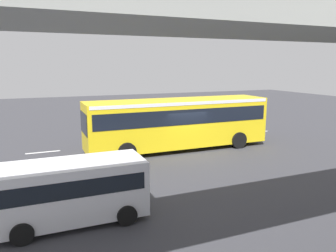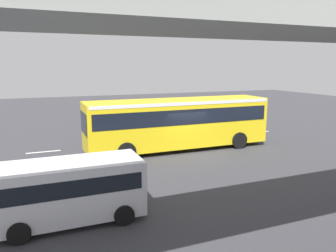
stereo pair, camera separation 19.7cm
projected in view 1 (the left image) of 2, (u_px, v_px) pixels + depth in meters
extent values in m
plane|color=#38383D|center=(184.00, 152.00, 19.79)|extent=(80.00, 80.00, 0.00)
cube|color=yellow|center=(178.00, 122.00, 20.20)|extent=(11.50, 2.55, 2.86)
cube|color=black|center=(178.00, 114.00, 20.11)|extent=(11.04, 2.59, 0.90)
cube|color=white|center=(178.00, 101.00, 19.96)|extent=(11.27, 2.58, 0.20)
cube|color=black|center=(84.00, 123.00, 17.96)|extent=(0.04, 2.24, 1.20)
cylinder|color=black|center=(127.00, 152.00, 17.88)|extent=(1.04, 0.30, 1.04)
cylinder|color=black|center=(116.00, 142.00, 20.19)|extent=(1.04, 0.30, 1.04)
cylinder|color=black|center=(239.00, 140.00, 20.65)|extent=(1.04, 0.30, 1.04)
cylinder|color=black|center=(218.00, 133.00, 22.97)|extent=(1.04, 0.30, 1.04)
cube|color=silver|center=(73.00, 190.00, 10.82)|extent=(4.80, 1.95, 1.86)
cube|color=black|center=(72.00, 179.00, 10.76)|extent=(4.42, 1.98, 0.56)
cylinder|color=black|center=(22.00, 234.00, 9.49)|extent=(0.68, 0.22, 0.68)
cylinder|color=black|center=(24.00, 208.00, 11.26)|extent=(0.68, 0.22, 0.68)
cylinder|color=black|center=(127.00, 215.00, 10.68)|extent=(0.68, 0.22, 0.68)
cylinder|color=black|center=(113.00, 194.00, 12.45)|extent=(0.68, 0.22, 0.68)
cube|color=silver|center=(257.00, 132.00, 25.77)|extent=(2.00, 0.20, 0.01)
cube|color=silver|center=(214.00, 136.00, 24.26)|extent=(2.00, 0.20, 0.01)
cube|color=silver|center=(164.00, 141.00, 22.75)|extent=(2.00, 0.20, 0.01)
cube|color=silver|center=(108.00, 146.00, 21.24)|extent=(2.00, 0.20, 0.01)
cube|color=silver|center=(43.00, 152.00, 19.74)|extent=(2.00, 0.20, 0.01)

